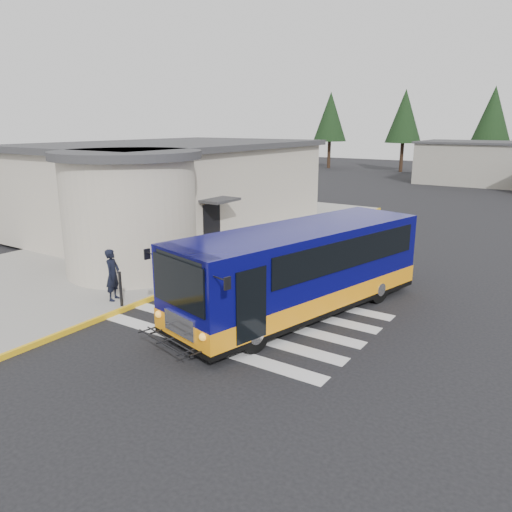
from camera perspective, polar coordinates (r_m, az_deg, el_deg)
The scene contains 9 objects.
ground at distance 16.45m, azimuth 1.86°, elevation -6.37°, with size 140.00×140.00×0.00m, color black.
sidewalk at distance 24.81m, azimuth -11.02°, elevation 0.91°, with size 10.00×34.00×0.15m, color gray.
curb_strip at distance 21.71m, azimuth -1.64°, elevation -0.81°, with size 0.12×34.00×0.16m, color yellow.
station_building at distance 27.68m, azimuth -9.79°, elevation 7.66°, with size 12.70×18.70×4.80m.
crosswalk at distance 16.08m, azimuth -1.18°, elevation -6.86°, with size 8.00×5.35×0.01m.
transit_bus at distance 15.98m, azimuth 5.04°, elevation -1.95°, with size 5.25×10.28×2.82m.
pedestrian_a at distance 17.49m, azimuth -16.06°, elevation -2.07°, with size 0.64×0.42×1.77m, color black.
pedestrian_b at distance 19.88m, azimuth -14.43°, elevation -0.24°, with size 0.76×0.59×1.56m, color black.
bollard at distance 16.90m, azimuth -15.21°, elevation -3.65°, with size 0.10×0.10×1.18m, color black.
Camera 1 is at (8.05, -13.04, 5.98)m, focal length 35.00 mm.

